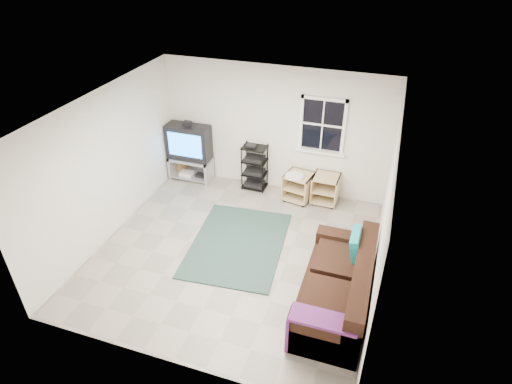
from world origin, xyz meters
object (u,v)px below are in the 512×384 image
(side_table_right, at_px, (299,184))
(tv_unit, at_px, (190,148))
(sofa, at_px, (338,289))
(av_rack, at_px, (255,170))
(side_table_left, at_px, (326,187))

(side_table_right, bearing_deg, tv_unit, 178.34)
(tv_unit, bearing_deg, sofa, -36.67)
(tv_unit, distance_m, side_table_right, 2.45)
(sofa, bearing_deg, side_table_right, 114.84)
(av_rack, bearing_deg, sofa, -51.45)
(av_rack, relative_size, sofa, 0.47)
(av_rack, xyz_separation_m, side_table_left, (1.51, -0.03, -0.12))
(tv_unit, height_order, side_table_left, tv_unit)
(tv_unit, height_order, av_rack, tv_unit)
(side_table_right, height_order, sofa, sofa)
(sofa, bearing_deg, av_rack, 128.55)
(tv_unit, relative_size, av_rack, 1.35)
(av_rack, distance_m, side_table_left, 1.52)
(tv_unit, xyz_separation_m, av_rack, (1.44, 0.05, -0.31))
(side_table_left, xyz_separation_m, side_table_right, (-0.54, -0.09, 0.02))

